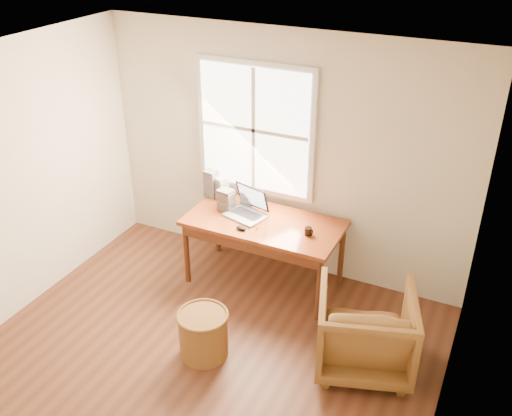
{
  "coord_description": "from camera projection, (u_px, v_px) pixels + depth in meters",
  "views": [
    {
      "loc": [
        2.1,
        -2.77,
        3.64
      ],
      "look_at": [
        -0.02,
        1.65,
        0.97
      ],
      "focal_mm": 40.0,
      "sensor_mm": 36.0,
      "label": 1
    }
  ],
  "objects": [
    {
      "name": "room_shell",
      "position": [
        169.0,
        253.0,
        4.24
      ],
      "size": [
        4.04,
        4.54,
        2.64
      ],
      "color": "#5A311E",
      "rests_on": "ground"
    },
    {
      "name": "cd_stack_a",
      "position": [
        221.0,
        189.0,
        6.17
      ],
      "size": [
        0.16,
        0.15,
        0.25
      ],
      "primitive_type": "cube",
      "rotation": [
        0.0,
        0.0,
        -0.38
      ],
      "color": "#B2B6BD",
      "rests_on": "desk"
    },
    {
      "name": "desk",
      "position": [
        264.0,
        223.0,
        5.81
      ],
      "size": [
        1.6,
        0.8,
        0.04
      ],
      "primitive_type": "cube",
      "color": "brown",
      "rests_on": "room_shell"
    },
    {
      "name": "cd_stack_b",
      "position": [
        226.0,
        199.0,
        5.96
      ],
      "size": [
        0.16,
        0.15,
        0.23
      ],
      "primitive_type": "cube",
      "rotation": [
        0.0,
        0.0,
        -0.11
      ],
      "color": "#26272C",
      "rests_on": "desk"
    },
    {
      "name": "wicker_stool",
      "position": [
        203.0,
        335.0,
        5.08
      ],
      "size": [
        0.57,
        0.57,
        0.44
      ],
      "primitive_type": "cylinder",
      "rotation": [
        0.0,
        0.0,
        -0.41
      ],
      "color": "brown",
      "rests_on": "room_shell"
    },
    {
      "name": "laptop",
      "position": [
        245.0,
        205.0,
        5.81
      ],
      "size": [
        0.46,
        0.48,
        0.28
      ],
      "primitive_type": null,
      "rotation": [
        0.0,
        0.0,
        -0.27
      ],
      "color": "#A1A4A8",
      "rests_on": "desk"
    },
    {
      "name": "cd_stack_d",
      "position": [
        247.0,
        198.0,
        6.07
      ],
      "size": [
        0.14,
        0.13,
        0.16
      ],
      "primitive_type": "cube",
      "rotation": [
        0.0,
        0.0,
        0.18
      ],
      "color": "silver",
      "rests_on": "desk"
    },
    {
      "name": "armchair",
      "position": [
        365.0,
        330.0,
        4.9
      ],
      "size": [
        1.02,
        1.04,
        0.76
      ],
      "primitive_type": "imported",
      "rotation": [
        0.0,
        0.0,
        3.45
      ],
      "color": "brown",
      "rests_on": "room_shell"
    },
    {
      "name": "mouse",
      "position": [
        241.0,
        228.0,
        5.64
      ],
      "size": [
        0.11,
        0.07,
        0.04
      ],
      "primitive_type": "ellipsoid",
      "rotation": [
        0.0,
        0.0,
        -0.08
      ],
      "color": "black",
      "rests_on": "desk"
    },
    {
      "name": "coffee_mug",
      "position": [
        308.0,
        231.0,
        5.54
      ],
      "size": [
        0.07,
        0.07,
        0.08
      ],
      "primitive_type": "cylinder",
      "rotation": [
        0.0,
        0.0,
        0.01
      ],
      "color": "black",
      "rests_on": "desk"
    },
    {
      "name": "cd_stack_c",
      "position": [
        211.0,
        184.0,
        6.21
      ],
      "size": [
        0.15,
        0.14,
        0.31
      ],
      "primitive_type": "cube",
      "rotation": [
        0.0,
        0.0,
        -0.14
      ],
      "color": "#9597A2",
      "rests_on": "desk"
    }
  ]
}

